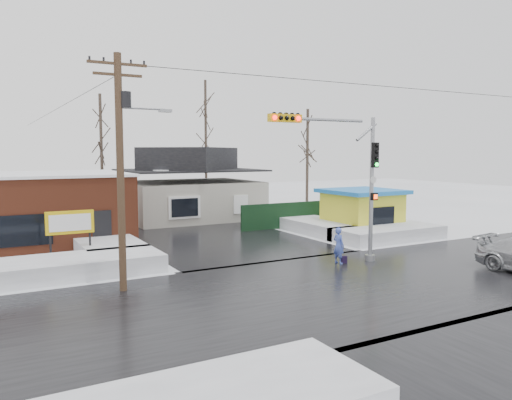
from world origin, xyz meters
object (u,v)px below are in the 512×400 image
marquee_sign (70,224)px  pedestrian (339,246)px  utility_pole (122,158)px  traffic_signal (347,169)px  kiosk (362,211)px

marquee_sign → pedestrian: size_ratio=1.46×
utility_pole → marquee_sign: size_ratio=3.53×
traffic_signal → kiosk: 10.43m
utility_pole → kiosk: utility_pole is taller
traffic_signal → pedestrian: bearing=131.0°
traffic_signal → utility_pole: (-10.36, 0.53, 0.57)m
pedestrian → utility_pole: bearing=80.0°
marquee_sign → pedestrian: bearing=-29.2°
traffic_signal → kiosk: (7.07, 7.03, -3.08)m
traffic_signal → kiosk: bearing=44.8°
traffic_signal → utility_pole: 10.39m
traffic_signal → pedestrian: traffic_signal is taller
traffic_signal → kiosk: size_ratio=1.52×
utility_pole → kiosk: bearing=20.4°
utility_pole → kiosk: (17.43, 6.49, -3.65)m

